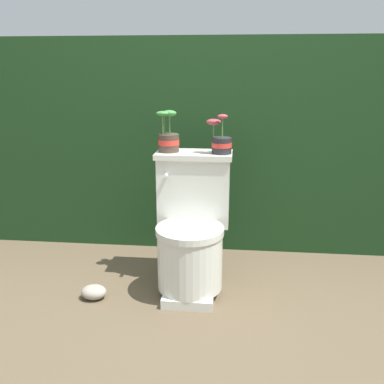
# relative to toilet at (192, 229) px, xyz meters

# --- Properties ---
(ground_plane) EXTENTS (12.00, 12.00, 0.00)m
(ground_plane) POSITION_rel_toilet_xyz_m (0.07, -0.08, -0.36)
(ground_plane) COLOR brown
(hedge_backdrop) EXTENTS (4.02, 0.77, 1.42)m
(hedge_backdrop) POSITION_rel_toilet_xyz_m (0.07, 0.94, 0.36)
(hedge_backdrop) COLOR #193819
(hedge_backdrop) RESTS_ON ground
(toilet) EXTENTS (0.43, 0.52, 0.77)m
(toilet) POSITION_rel_toilet_xyz_m (0.00, 0.00, 0.00)
(toilet) COLOR silver
(toilet) RESTS_ON ground
(potted_plant_left) EXTENTS (0.12, 0.12, 0.23)m
(potted_plant_left) POSITION_rel_toilet_xyz_m (-0.14, 0.13, 0.49)
(potted_plant_left) COLOR #47382D
(potted_plant_left) RESTS_ON toilet
(potted_plant_midleft) EXTENTS (0.14, 0.12, 0.22)m
(potted_plant_midleft) POSITION_rel_toilet_xyz_m (0.15, 0.11, 0.48)
(potted_plant_midleft) COLOR #262628
(potted_plant_midleft) RESTS_ON toilet
(garden_stone) EXTENTS (0.14, 0.11, 0.08)m
(garden_stone) POSITION_rel_toilet_xyz_m (-0.52, -0.19, -0.32)
(garden_stone) COLOR #9E9384
(garden_stone) RESTS_ON ground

